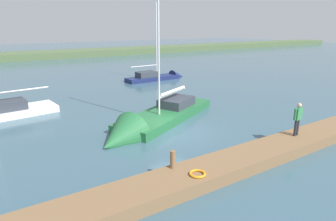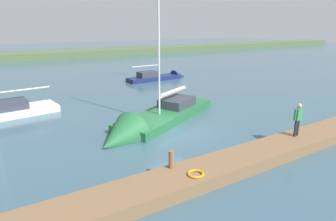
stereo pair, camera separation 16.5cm
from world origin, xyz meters
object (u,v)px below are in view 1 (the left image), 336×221
object	(u,v)px
mooring_post_near	(173,159)
life_ring_buoy	(197,174)
person_on_dock	(298,117)
sailboat_behind_pier	(150,124)
sailboat_outer_mooring	(160,78)

from	to	relation	value
mooring_post_near	life_ring_buoy	size ratio (longest dim) A/B	1.13
person_on_dock	sailboat_behind_pier	bearing A→B (deg)	31.67
mooring_post_near	life_ring_buoy	bearing A→B (deg)	115.59
life_ring_buoy	sailboat_behind_pier	distance (m)	7.49
mooring_post_near	life_ring_buoy	distance (m)	1.17
life_ring_buoy	sailboat_behind_pier	world-z (taller)	sailboat_behind_pier
sailboat_behind_pier	person_on_dock	bearing A→B (deg)	100.69
sailboat_outer_mooring	person_on_dock	size ratio (longest dim) A/B	5.33
life_ring_buoy	sailboat_outer_mooring	distance (m)	23.85
mooring_post_near	sailboat_behind_pier	size ratio (longest dim) A/B	0.06
mooring_post_near	life_ring_buoy	world-z (taller)	mooring_post_near
mooring_post_near	person_on_dock	xyz separation A→B (m)	(-7.46, 0.47, 0.66)
life_ring_buoy	sailboat_outer_mooring	size ratio (longest dim) A/B	0.07
mooring_post_near	sailboat_outer_mooring	xyz separation A→B (m)	(-11.48, -20.15, -0.75)
life_ring_buoy	sailboat_outer_mooring	xyz separation A→B (m)	(-10.99, -21.16, -0.43)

